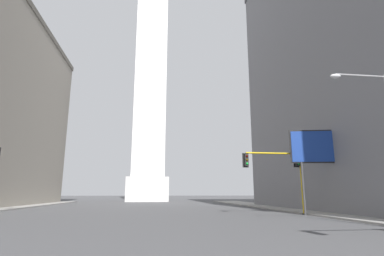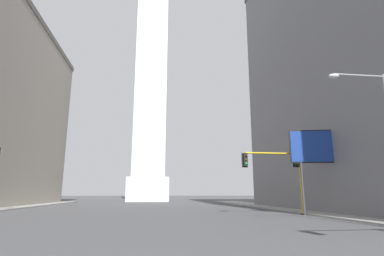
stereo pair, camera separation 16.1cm
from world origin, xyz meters
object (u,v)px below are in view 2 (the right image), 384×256
object	(u,v)px
billboard_sign	(321,148)
street_lamp	(382,130)
obelisk	(152,54)
traffic_light_mid_right	(281,166)

from	to	relation	value
billboard_sign	street_lamp	bearing A→B (deg)	-102.15
obelisk	traffic_light_mid_right	bearing A→B (deg)	-73.77
traffic_light_mid_right	street_lamp	xyz separation A→B (m)	(1.27, -11.25, 1.14)
traffic_light_mid_right	street_lamp	distance (m)	11.38
traffic_light_mid_right	street_lamp	size ratio (longest dim) A/B	0.65
obelisk	street_lamp	xyz separation A→B (m)	(14.05, -55.14, -30.51)
street_lamp	billboard_sign	world-z (taller)	street_lamp
obelisk	street_lamp	world-z (taller)	obelisk
street_lamp	billboard_sign	xyz separation A→B (m)	(2.18, 10.11, 0.44)
obelisk	billboard_sign	size ratio (longest dim) A/B	9.81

